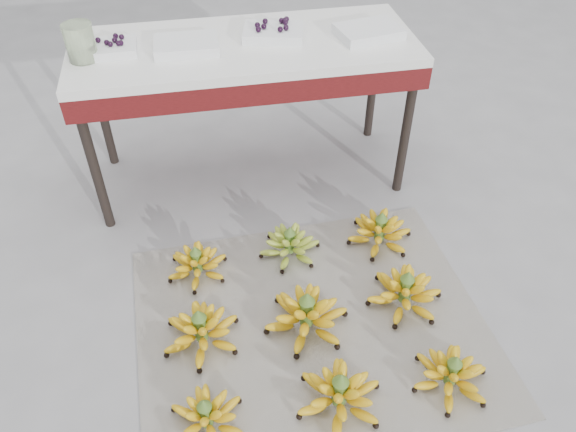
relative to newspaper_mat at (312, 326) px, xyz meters
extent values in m
plane|color=gray|center=(-0.03, 0.05, 0.00)|extent=(60.00, 60.00, 0.00)
cube|color=beige|center=(0.00, 0.00, 0.00)|extent=(1.30, 1.11, 0.01)
ellipsoid|color=yellow|center=(-0.41, -0.32, 0.04)|extent=(0.30, 0.30, 0.07)
ellipsoid|color=yellow|center=(-0.41, -0.32, 0.07)|extent=(0.21, 0.21, 0.05)
ellipsoid|color=yellow|center=(-0.41, -0.32, 0.10)|extent=(0.14, 0.14, 0.05)
cylinder|color=#476924|center=(-0.41, -0.32, 0.07)|extent=(0.04, 0.04, 0.10)
cone|color=#476924|center=(-0.41, -0.32, 0.13)|extent=(0.05, 0.05, 0.04)
ellipsoid|color=yellow|center=(0.01, -0.32, 0.04)|extent=(0.30, 0.30, 0.08)
ellipsoid|color=yellow|center=(0.01, -0.32, 0.08)|extent=(0.21, 0.21, 0.06)
ellipsoid|color=yellow|center=(0.01, -0.32, 0.12)|extent=(0.14, 0.14, 0.05)
cylinder|color=#476924|center=(0.01, -0.32, 0.08)|extent=(0.05, 0.05, 0.11)
cone|color=#476924|center=(0.01, -0.32, 0.15)|extent=(0.05, 0.05, 0.04)
ellipsoid|color=yellow|center=(0.39, -0.32, 0.04)|extent=(0.31, 0.31, 0.08)
ellipsoid|color=yellow|center=(0.39, -0.32, 0.07)|extent=(0.22, 0.22, 0.06)
ellipsoid|color=yellow|center=(0.39, -0.32, 0.11)|extent=(0.14, 0.14, 0.05)
cylinder|color=#476924|center=(0.39, -0.32, 0.07)|extent=(0.04, 0.04, 0.10)
cone|color=#476924|center=(0.39, -0.32, 0.14)|extent=(0.05, 0.05, 0.04)
ellipsoid|color=yellow|center=(-0.40, 0.01, 0.04)|extent=(0.32, 0.32, 0.08)
ellipsoid|color=yellow|center=(-0.40, 0.01, 0.08)|extent=(0.23, 0.23, 0.06)
ellipsoid|color=yellow|center=(-0.40, 0.01, 0.11)|extent=(0.15, 0.15, 0.05)
cylinder|color=#476924|center=(-0.40, 0.01, 0.08)|extent=(0.05, 0.05, 0.11)
cone|color=#476924|center=(-0.40, 0.01, 0.15)|extent=(0.05, 0.05, 0.04)
ellipsoid|color=yellow|center=(-0.02, 0.00, 0.05)|extent=(0.37, 0.37, 0.09)
ellipsoid|color=yellow|center=(-0.02, 0.00, 0.09)|extent=(0.26, 0.26, 0.07)
ellipsoid|color=yellow|center=(-0.02, 0.00, 0.12)|extent=(0.17, 0.17, 0.06)
cylinder|color=#476924|center=(-0.02, 0.00, 0.09)|extent=(0.05, 0.05, 0.12)
cone|color=#476924|center=(-0.02, 0.00, 0.16)|extent=(0.06, 0.06, 0.04)
ellipsoid|color=yellow|center=(0.36, 0.04, 0.04)|extent=(0.29, 0.29, 0.08)
ellipsoid|color=yellow|center=(0.36, 0.04, 0.08)|extent=(0.21, 0.21, 0.06)
ellipsoid|color=yellow|center=(0.36, 0.04, 0.12)|extent=(0.13, 0.13, 0.05)
cylinder|color=#476924|center=(0.36, 0.04, 0.08)|extent=(0.05, 0.05, 0.11)
cone|color=#476924|center=(0.36, 0.04, 0.15)|extent=(0.05, 0.05, 0.04)
ellipsoid|color=yellow|center=(-0.39, 0.34, 0.04)|extent=(0.27, 0.27, 0.07)
ellipsoid|color=yellow|center=(-0.39, 0.34, 0.07)|extent=(0.19, 0.19, 0.05)
ellipsoid|color=yellow|center=(-0.39, 0.34, 0.10)|extent=(0.12, 0.12, 0.04)
cylinder|color=#476924|center=(-0.39, 0.34, 0.07)|extent=(0.04, 0.04, 0.10)
cone|color=#476924|center=(-0.39, 0.34, 0.13)|extent=(0.05, 0.05, 0.04)
ellipsoid|color=#80AC32|center=(-0.01, 0.37, 0.04)|extent=(0.32, 0.32, 0.07)
ellipsoid|color=#80AC32|center=(-0.01, 0.37, 0.07)|extent=(0.23, 0.23, 0.05)
ellipsoid|color=#80AC32|center=(-0.01, 0.37, 0.10)|extent=(0.15, 0.15, 0.05)
cylinder|color=#476924|center=(-0.01, 0.37, 0.07)|extent=(0.04, 0.04, 0.10)
cone|color=#476924|center=(-0.01, 0.37, 0.14)|extent=(0.05, 0.05, 0.04)
ellipsoid|color=yellow|center=(0.37, 0.37, 0.04)|extent=(0.29, 0.29, 0.08)
ellipsoid|color=yellow|center=(0.37, 0.37, 0.08)|extent=(0.20, 0.20, 0.06)
ellipsoid|color=yellow|center=(0.37, 0.37, 0.11)|extent=(0.13, 0.13, 0.05)
cylinder|color=#476924|center=(0.37, 0.37, 0.08)|extent=(0.04, 0.04, 0.11)
cone|color=#476924|center=(0.37, 0.37, 0.15)|extent=(0.05, 0.05, 0.04)
cylinder|color=black|center=(-0.75, 0.71, 0.32)|extent=(0.04, 0.04, 0.64)
cylinder|color=black|center=(0.57, 0.71, 0.32)|extent=(0.04, 0.04, 0.64)
cylinder|color=black|center=(-0.75, 1.17, 0.32)|extent=(0.04, 0.04, 0.64)
cylinder|color=black|center=(0.57, 1.17, 0.32)|extent=(0.04, 0.04, 0.64)
cube|color=#5D1113|center=(-0.09, 0.94, 0.59)|extent=(1.41, 0.56, 0.09)
cube|color=white|center=(-0.09, 0.94, 0.65)|extent=(1.41, 0.56, 0.04)
cube|color=silver|center=(-0.62, 0.95, 0.69)|extent=(0.22, 0.16, 0.04)
sphere|color=black|center=(-0.58, 0.93, 0.72)|extent=(0.02, 0.02, 0.02)
sphere|color=black|center=(-0.57, 0.98, 0.72)|extent=(0.02, 0.02, 0.02)
sphere|color=black|center=(-0.61, 0.92, 0.72)|extent=(0.02, 0.02, 0.02)
sphere|color=black|center=(-0.59, 1.00, 0.72)|extent=(0.02, 0.02, 0.02)
sphere|color=black|center=(-0.69, 0.91, 0.72)|extent=(0.02, 0.02, 0.02)
sphere|color=black|center=(-0.62, 0.94, 0.72)|extent=(0.02, 0.02, 0.02)
sphere|color=black|center=(-0.57, 0.93, 0.72)|extent=(0.02, 0.02, 0.02)
sphere|color=black|center=(-0.59, 0.96, 0.72)|extent=(0.02, 0.02, 0.02)
sphere|color=black|center=(-0.66, 0.97, 0.72)|extent=(0.02, 0.02, 0.02)
cube|color=silver|center=(-0.32, 0.92, 0.69)|extent=(0.25, 0.19, 0.04)
cube|color=silver|center=(0.04, 0.97, 0.69)|extent=(0.28, 0.22, 0.04)
sphere|color=black|center=(-0.03, 0.94, 0.72)|extent=(0.02, 0.02, 0.02)
sphere|color=black|center=(0.10, 1.02, 0.72)|extent=(0.02, 0.02, 0.02)
sphere|color=black|center=(0.08, 0.94, 0.72)|extent=(0.02, 0.02, 0.02)
sphere|color=black|center=(0.01, 1.01, 0.72)|extent=(0.02, 0.02, 0.02)
sphere|color=black|center=(0.09, 1.00, 0.72)|extent=(0.02, 0.02, 0.02)
sphere|color=black|center=(0.06, 0.92, 0.72)|extent=(0.02, 0.02, 0.02)
sphere|color=black|center=(0.08, 1.01, 0.72)|extent=(0.02, 0.02, 0.02)
sphere|color=black|center=(0.00, 0.96, 0.72)|extent=(0.02, 0.02, 0.02)
sphere|color=black|center=(0.09, 0.99, 0.72)|extent=(0.02, 0.02, 0.02)
sphere|color=black|center=(-0.03, 0.98, 0.72)|extent=(0.02, 0.02, 0.02)
cube|color=silver|center=(0.42, 0.90, 0.69)|extent=(0.28, 0.22, 0.04)
cylinder|color=beige|center=(-0.71, 0.91, 0.74)|extent=(0.15, 0.15, 0.14)
camera|label=1|loc=(-0.32, -1.22, 1.67)|focal=35.00mm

